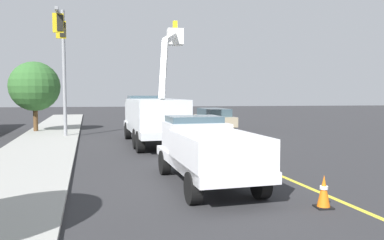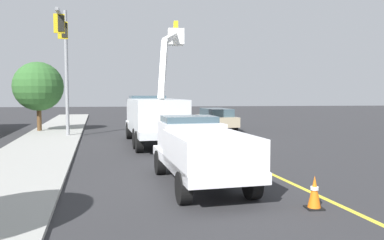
# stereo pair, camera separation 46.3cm
# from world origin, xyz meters

# --- Properties ---
(ground) EXTENTS (120.00, 120.00, 0.00)m
(ground) POSITION_xyz_m (0.00, 0.00, 0.00)
(ground) COLOR #2D2D30
(sidewalk_far_side) EXTENTS (59.98, 11.13, 0.12)m
(sidewalk_far_side) POSITION_xyz_m (-1.10, 8.69, 0.06)
(sidewalk_far_side) COLOR #9E9E99
(sidewalk_far_side) RESTS_ON ground
(lane_centre_stripe) EXTENTS (49.62, 6.46, 0.01)m
(lane_centre_stripe) POSITION_xyz_m (0.00, 0.00, 0.00)
(lane_centre_stripe) COLOR yellow
(lane_centre_stripe) RESTS_ON ground
(utility_bucket_truck) EXTENTS (8.45, 3.52, 6.97)m
(utility_bucket_truck) POSITION_xyz_m (-0.28, 2.82, 1.61)
(utility_bucket_truck) COLOR silver
(utility_bucket_truck) RESTS_ON ground
(service_pickup_truck) EXTENTS (5.82, 2.79, 2.06)m
(service_pickup_truck) POSITION_xyz_m (-10.09, 1.60, 1.12)
(service_pickup_truck) COLOR white
(service_pickup_truck) RESTS_ON ground
(passing_minivan) EXTENTS (5.00, 2.49, 1.69)m
(passing_minivan) POSITION_xyz_m (6.55, -2.04, 0.97)
(passing_minivan) COLOR tan
(passing_minivan) RESTS_ON ground
(traffic_cone_leading) EXTENTS (0.40, 0.40, 0.83)m
(traffic_cone_leading) POSITION_xyz_m (-12.79, -0.84, 0.41)
(traffic_cone_leading) COLOR black
(traffic_cone_leading) RESTS_ON ground
(traffic_cone_mid_front) EXTENTS (0.40, 0.40, 0.84)m
(traffic_cone_mid_front) POSITION_xyz_m (-7.86, -0.29, 0.41)
(traffic_cone_mid_front) COLOR black
(traffic_cone_mid_front) RESTS_ON ground
(traffic_cone_mid_rear) EXTENTS (0.40, 0.40, 0.77)m
(traffic_cone_mid_rear) POSITION_xyz_m (-1.53, 0.60, 0.38)
(traffic_cone_mid_rear) COLOR black
(traffic_cone_mid_rear) RESTS_ON ground
(traffic_cone_trailing) EXTENTS (0.40, 0.40, 0.73)m
(traffic_cone_trailing) POSITION_xyz_m (4.30, 1.75, 0.36)
(traffic_cone_trailing) COLOR black
(traffic_cone_trailing) RESTS_ON ground
(traffic_signal_mast) EXTENTS (5.54, 0.95, 8.08)m
(traffic_signal_mast) POSITION_xyz_m (2.23, 8.10, 5.36)
(traffic_signal_mast) COLOR gray
(traffic_signal_mast) RESTS_ON ground
(street_tree_right) EXTENTS (3.54, 3.54, 5.10)m
(street_tree_right) POSITION_xyz_m (7.09, 10.97, 3.32)
(street_tree_right) COLOR brown
(street_tree_right) RESTS_ON ground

